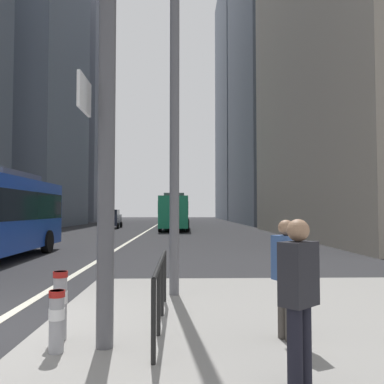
% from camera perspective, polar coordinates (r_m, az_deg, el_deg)
% --- Properties ---
extents(ground_plane, '(160.00, 160.00, 0.00)m').
position_cam_1_polar(ground_plane, '(26.57, -8.32, -6.65)').
color(ground_plane, '#28282B').
extents(median_island, '(9.00, 10.00, 0.15)m').
position_cam_1_polar(median_island, '(6.10, 22.97, -19.74)').
color(median_island, gray).
rests_on(median_island, ground).
extents(lane_centre_line, '(0.20, 80.00, 0.01)m').
position_cam_1_polar(lane_centre_line, '(36.50, -6.46, -5.53)').
color(lane_centre_line, beige).
rests_on(lane_centre_line, ground).
extents(office_tower_left_mid, '(12.38, 17.29, 35.73)m').
position_cam_1_polar(office_tower_left_mid, '(53.41, -23.26, 15.03)').
color(office_tower_left_mid, slate).
rests_on(office_tower_left_mid, ground).
extents(office_tower_left_far, '(11.51, 18.13, 49.82)m').
position_cam_1_polar(office_tower_left_far, '(76.65, -16.48, 15.00)').
color(office_tower_left_far, slate).
rests_on(office_tower_left_far, ground).
extents(office_tower_right_near, '(12.48, 24.86, 33.39)m').
position_cam_1_polar(office_tower_right_near, '(34.40, 24.53, 23.14)').
color(office_tower_right_near, gray).
rests_on(office_tower_right_near, ground).
extents(office_tower_right_mid, '(11.64, 24.18, 49.34)m').
position_cam_1_polar(office_tower_right_mid, '(62.31, 12.12, 18.92)').
color(office_tower_right_mid, slate).
rests_on(office_tower_right_mid, ground).
extents(office_tower_right_far, '(11.53, 24.68, 49.91)m').
position_cam_1_polar(office_tower_right_far, '(87.06, 7.89, 12.80)').
color(office_tower_right_far, slate).
rests_on(office_tower_right_far, ground).
extents(city_bus_red_receding, '(2.82, 10.59, 3.40)m').
position_cam_1_polar(city_bus_red_receding, '(38.35, -2.43, -2.67)').
color(city_bus_red_receding, '#198456').
rests_on(city_bus_red_receding, ground).
extents(city_bus_red_distant, '(2.73, 10.69, 3.40)m').
position_cam_1_polar(city_bus_red_distant, '(56.43, -2.65, -2.64)').
color(city_bus_red_distant, '#198456').
rests_on(city_bus_red_distant, ground).
extents(car_oncoming_mid, '(2.18, 4.40, 1.94)m').
position_cam_1_polar(car_oncoming_mid, '(42.58, -11.47, -3.75)').
color(car_oncoming_mid, '#232838').
rests_on(car_oncoming_mid, ground).
extents(car_receding_near, '(2.17, 4.58, 1.94)m').
position_cam_1_polar(car_receding_near, '(65.45, -2.28, -3.37)').
color(car_receding_near, maroon).
rests_on(car_receding_near, ground).
extents(street_lamp_post, '(5.50, 0.32, 8.00)m').
position_cam_1_polar(street_lamp_post, '(9.01, -2.48, 19.50)').
color(street_lamp_post, '#56565B').
rests_on(street_lamp_post, median_island).
extents(bollard_right, '(0.20, 0.20, 0.76)m').
position_cam_1_polar(bollard_right, '(5.42, -18.71, -16.58)').
color(bollard_right, '#99999E').
rests_on(bollard_right, median_island).
extents(bollard_back, '(0.20, 0.20, 0.91)m').
position_cam_1_polar(bollard_back, '(5.89, -18.27, -14.59)').
color(bollard_back, '#99999E').
rests_on(bollard_back, median_island).
extents(pedestrian_railing, '(0.06, 3.17, 0.98)m').
position_cam_1_polar(pedestrian_railing, '(6.28, -4.49, -12.27)').
color(pedestrian_railing, black).
rests_on(pedestrian_railing, median_island).
extents(pedestrian_waiting, '(0.44, 0.43, 1.66)m').
position_cam_1_polar(pedestrian_waiting, '(4.19, 14.96, -13.92)').
color(pedestrian_waiting, black).
rests_on(pedestrian_waiting, median_island).
extents(pedestrian_walking, '(0.37, 0.44, 1.61)m').
position_cam_1_polar(pedestrian_walking, '(5.69, 13.29, -11.18)').
color(pedestrian_walking, '#423D38').
rests_on(pedestrian_walking, median_island).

